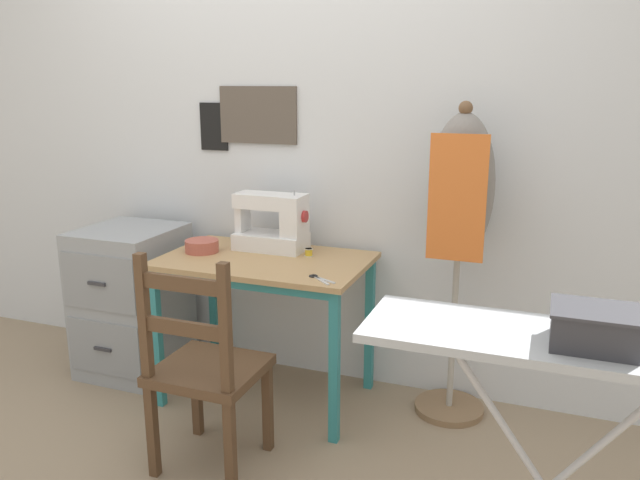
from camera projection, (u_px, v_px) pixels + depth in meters
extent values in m
plane|color=gray|center=(239.00, 426.00, 2.80)|extent=(14.00, 14.00, 0.00)
cube|color=silver|center=(294.00, 129.00, 3.09)|extent=(10.00, 0.05, 2.55)
cube|color=brown|center=(258.00, 115.00, 3.11)|extent=(0.42, 0.02, 0.28)
cube|color=black|center=(214.00, 127.00, 3.21)|extent=(0.15, 0.01, 0.24)
cube|color=tan|center=(265.00, 261.00, 2.91)|extent=(0.96, 0.60, 0.02)
cube|color=teal|center=(239.00, 284.00, 2.68)|extent=(0.88, 0.03, 0.04)
cube|color=teal|center=(157.00, 338.00, 2.91)|extent=(0.04, 0.04, 0.68)
cube|color=teal|center=(334.00, 368.00, 2.60)|extent=(0.04, 0.04, 0.68)
cube|color=teal|center=(214.00, 303.00, 3.38)|extent=(0.04, 0.04, 0.68)
cube|color=teal|center=(370.00, 324.00, 3.08)|extent=(0.04, 0.04, 0.68)
cube|color=white|center=(271.00, 241.00, 3.05)|extent=(0.34, 0.19, 0.08)
cube|color=white|center=(295.00, 216.00, 2.97)|extent=(0.09, 0.16, 0.20)
cube|color=white|center=(266.00, 201.00, 3.01)|extent=(0.30, 0.14, 0.07)
cube|color=white|center=(243.00, 218.00, 3.07)|extent=(0.04, 0.10, 0.13)
cylinder|color=#B22D2D|center=(305.00, 217.00, 2.95)|extent=(0.02, 0.06, 0.06)
cylinder|color=#99999E|center=(294.00, 193.00, 2.94)|extent=(0.01, 0.01, 0.02)
cylinder|color=#B25647|center=(202.00, 246.00, 3.00)|extent=(0.16, 0.16, 0.06)
cylinder|color=brown|center=(202.00, 241.00, 3.00)|extent=(0.13, 0.13, 0.01)
cube|color=silver|center=(325.00, 280.00, 2.57)|extent=(0.11, 0.06, 0.00)
cube|color=silver|center=(322.00, 281.00, 2.56)|extent=(0.09, 0.09, 0.00)
torus|color=black|center=(313.00, 276.00, 2.62)|extent=(0.03, 0.03, 0.01)
torus|color=black|center=(314.00, 276.00, 2.63)|extent=(0.03, 0.03, 0.01)
cylinder|color=yellow|center=(309.00, 252.00, 2.93)|extent=(0.03, 0.03, 0.04)
cylinder|color=beige|center=(309.00, 249.00, 2.93)|extent=(0.04, 0.04, 0.00)
cylinder|color=beige|center=(309.00, 256.00, 2.94)|extent=(0.04, 0.04, 0.00)
cube|color=#513823|center=(210.00, 370.00, 2.44)|extent=(0.40, 0.38, 0.04)
cube|color=#513823|center=(197.00, 393.00, 2.70)|extent=(0.04, 0.04, 0.39)
cube|color=#513823|center=(268.00, 407.00, 2.58)|extent=(0.04, 0.04, 0.39)
cube|color=#513823|center=(153.00, 431.00, 2.41)|extent=(0.04, 0.04, 0.39)
cube|color=#513823|center=(230.00, 448.00, 2.29)|extent=(0.04, 0.04, 0.39)
cube|color=#513823|center=(144.00, 316.00, 2.29)|extent=(0.04, 0.04, 0.48)
cube|color=#513823|center=(225.00, 329.00, 2.18)|extent=(0.04, 0.04, 0.48)
cube|color=#513823|center=(181.00, 284.00, 2.20)|extent=(0.34, 0.02, 0.06)
cube|color=#513823|center=(184.00, 328.00, 2.24)|extent=(0.34, 0.02, 0.06)
cube|color=#93999E|center=(133.00, 300.00, 3.28)|extent=(0.46, 0.49, 0.78)
cube|color=gray|center=(98.00, 283.00, 3.01)|extent=(0.43, 0.01, 0.28)
cube|color=#333338|center=(96.00, 284.00, 3.00)|extent=(0.10, 0.01, 0.02)
cube|color=gray|center=(104.00, 349.00, 3.09)|extent=(0.43, 0.01, 0.28)
cube|color=#333338|center=(102.00, 349.00, 3.09)|extent=(0.10, 0.01, 0.02)
cylinder|color=#846647|center=(449.00, 408.00, 2.93)|extent=(0.32, 0.32, 0.03)
cylinder|color=#ADA89E|center=(454.00, 324.00, 2.83)|extent=(0.03, 0.03, 0.81)
ellipsoid|color=gray|center=(461.00, 187.00, 2.67)|extent=(0.28, 0.20, 0.64)
sphere|color=brown|center=(466.00, 108.00, 2.59)|extent=(0.06, 0.06, 0.06)
cube|color=orange|center=(457.00, 199.00, 2.58)|extent=(0.24, 0.01, 0.53)
cube|color=#ADB2B7|center=(561.00, 342.00, 1.59)|extent=(1.01, 0.33, 0.02)
cube|color=#333338|center=(594.00, 329.00, 1.53)|extent=(0.20, 0.17, 0.09)
cube|color=#38383D|center=(596.00, 310.00, 1.51)|extent=(0.21, 0.18, 0.01)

